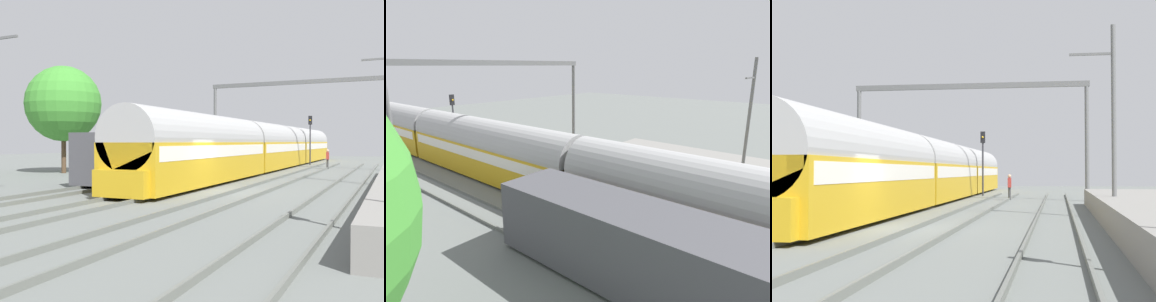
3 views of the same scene
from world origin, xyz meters
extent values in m
plane|color=slate|center=(0.00, 0.00, 0.00)|extent=(120.00, 120.00, 0.00)
cube|color=#61645D|center=(-2.63, 0.00, 0.08)|extent=(0.08, 60.00, 0.16)
cube|color=#61645D|center=(-1.20, 0.00, 0.08)|extent=(0.08, 60.00, 0.16)
cube|color=#61645D|center=(1.20, 0.00, 0.08)|extent=(0.08, 60.00, 0.16)
cube|color=#61645D|center=(2.63, 0.00, 0.08)|extent=(0.08, 60.00, 0.16)
cube|color=#61645D|center=(5.03, 0.00, 0.08)|extent=(0.08, 60.00, 0.16)
cube|color=#61645D|center=(6.47, 0.00, 0.08)|extent=(0.08, 60.00, 0.16)
cube|color=gold|center=(-1.92, 3.02, 1.26)|extent=(2.90, 16.00, 2.20)
cube|color=silver|center=(-1.92, 3.02, 1.89)|extent=(2.93, 15.36, 0.64)
cylinder|color=#A1A1A1|center=(-1.92, 3.02, 2.56)|extent=(2.84, 16.00, 2.84)
cube|color=gold|center=(-1.92, 19.37, 1.26)|extent=(2.90, 16.00, 2.20)
cube|color=silver|center=(-1.92, 19.37, 1.89)|extent=(2.93, 15.36, 0.64)
cylinder|color=#A1A1A1|center=(-1.92, 19.37, 2.56)|extent=(2.84, 16.00, 2.84)
cube|color=gold|center=(-1.92, 35.72, 1.26)|extent=(2.90, 16.00, 2.20)
cube|color=silver|center=(-1.92, 35.72, 1.89)|extent=(2.93, 15.36, 0.64)
cylinder|color=#A1A1A1|center=(-1.92, 35.72, 2.56)|extent=(2.84, 16.00, 2.84)
cube|color=#47474C|center=(-5.75, 4.51, 1.51)|extent=(2.80, 13.00, 2.70)
cube|color=black|center=(-5.75, 4.51, 0.21)|extent=(2.52, 11.96, 0.10)
cylinder|color=#393939|center=(2.64, 20.63, 0.42)|extent=(0.20, 0.20, 0.85)
cube|color=maroon|center=(2.64, 20.63, 1.17)|extent=(0.28, 0.42, 0.64)
sphere|color=tan|center=(2.64, 20.63, 1.61)|extent=(0.24, 0.24, 0.24)
cylinder|color=#2D2D33|center=(0.00, 27.34, 2.09)|extent=(0.14, 0.14, 4.18)
cube|color=black|center=(0.00, 27.34, 4.63)|extent=(0.36, 0.20, 0.90)
sphere|color=yellow|center=(0.00, 27.22, 4.62)|extent=(0.16, 0.16, 0.16)
cylinder|color=#5C5D5E|center=(-7.75, 20.16, 3.75)|extent=(0.28, 0.28, 7.50)
cylinder|color=#5C5D5E|center=(7.75, 20.16, 3.75)|extent=(0.28, 0.28, 7.50)
cube|color=#5C5D5E|center=(0.00, 20.16, 7.68)|extent=(15.90, 0.24, 0.36)
cylinder|color=#5C5D5E|center=(8.15, 5.67, 4.00)|extent=(0.20, 0.20, 8.00)
cube|color=#5C5D5E|center=(7.25, 5.67, 6.80)|extent=(1.80, 0.10, 0.10)
camera|label=1|loc=(8.09, -20.53, 2.38)|focal=42.52mm
camera|label=2|loc=(-14.74, 0.34, 7.53)|focal=31.00mm
camera|label=3|loc=(5.86, -19.52, 1.93)|focal=55.93mm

